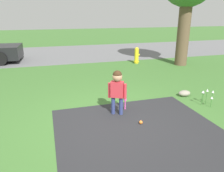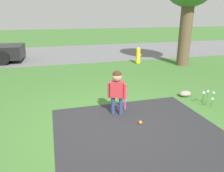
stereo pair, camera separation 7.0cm
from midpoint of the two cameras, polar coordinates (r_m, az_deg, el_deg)
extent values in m
plane|color=#3D6B2D|center=(4.62, 0.01, -9.73)|extent=(60.00, 60.00, 0.00)
cube|color=slate|center=(13.06, -10.85, 8.47)|extent=(40.00, 6.00, 0.01)
cylinder|color=navy|center=(4.95, 0.66, -5.05)|extent=(0.09, 0.09, 0.42)
cylinder|color=navy|center=(4.92, 2.70, -5.22)|extent=(0.09, 0.09, 0.42)
cube|color=#BF2D38|center=(4.80, 1.72, -0.89)|extent=(0.32, 0.27, 0.36)
cylinder|color=#BF2D38|center=(4.84, -0.30, -1.11)|extent=(0.07, 0.07, 0.34)
cylinder|color=#BF2D38|center=(4.78, 3.76, -1.41)|extent=(0.07, 0.07, 0.34)
sphere|color=tan|center=(4.71, 1.75, 2.42)|extent=(0.22, 0.22, 0.22)
sphere|color=#382314|center=(4.70, 1.76, 2.87)|extent=(0.20, 0.20, 0.20)
sphere|color=#E54CA5|center=(5.25, 3.78, -5.95)|extent=(0.04, 0.04, 0.04)
cylinder|color=#E54CA5|center=(5.21, 3.80, -4.98)|extent=(0.03, 0.03, 0.23)
cylinder|color=#E54CA5|center=(5.12, 3.86, -2.37)|extent=(0.06, 0.06, 0.28)
sphere|color=#E54CA5|center=(5.07, 3.89, -0.90)|extent=(0.06, 0.06, 0.06)
sphere|color=orange|center=(4.62, 7.83, -9.41)|extent=(0.08, 0.08, 0.08)
cylinder|color=yellow|center=(10.12, 7.03, 7.68)|extent=(0.19, 0.19, 0.65)
sphere|color=yellow|center=(10.06, 7.10, 9.49)|extent=(0.18, 0.18, 0.18)
cylinder|color=yellow|center=(10.17, 6.98, 6.32)|extent=(0.23, 0.23, 0.05)
cylinder|color=yellow|center=(10.15, 7.59, 8.06)|extent=(0.08, 0.07, 0.07)
cylinder|color=black|center=(12.43, -24.93, 8.06)|extent=(0.63, 0.21, 0.63)
cylinder|color=black|center=(10.78, -26.67, 6.48)|extent=(0.63, 0.21, 0.63)
cylinder|color=brown|center=(10.09, 18.82, 13.38)|extent=(0.52, 0.52, 2.93)
cylinder|color=#38702D|center=(5.98, 23.87, -2.90)|extent=(0.01, 0.01, 0.34)
cone|color=silver|center=(5.92, 24.11, -1.11)|extent=(0.06, 0.06, 0.06)
cylinder|color=#38702D|center=(5.83, 24.90, -4.17)|extent=(0.01, 0.01, 0.23)
cone|color=silver|center=(5.78, 25.08, -2.86)|extent=(0.06, 0.06, 0.06)
cylinder|color=#38702D|center=(5.88, 22.89, -3.21)|extent=(0.01, 0.01, 0.32)
cone|color=silver|center=(5.82, 23.12, -1.47)|extent=(0.06, 0.06, 0.06)
cylinder|color=#38702D|center=(6.08, 23.12, -2.92)|extent=(0.01, 0.01, 0.24)
cone|color=silver|center=(6.03, 23.30, -1.57)|extent=(0.06, 0.06, 0.06)
cylinder|color=#38702D|center=(6.01, 25.10, -3.10)|extent=(0.01, 0.01, 0.31)
cone|color=silver|center=(5.95, 25.34, -1.43)|extent=(0.06, 0.06, 0.06)
ellipsoid|color=gray|center=(6.37, 18.84, -1.89)|extent=(0.34, 0.24, 0.16)
camera|label=1|loc=(0.03, -89.61, 0.13)|focal=35.00mm
camera|label=2|loc=(0.03, 90.39, -0.13)|focal=35.00mm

